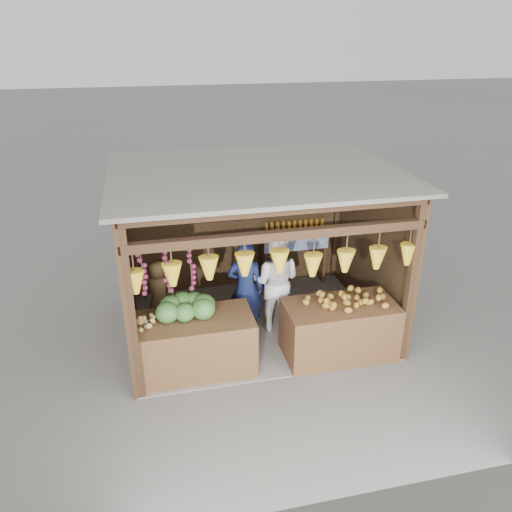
# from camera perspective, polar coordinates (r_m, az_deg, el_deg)

# --- Properties ---
(ground) EXTENTS (80.00, 80.00, 0.00)m
(ground) POSITION_cam_1_polar(r_m,az_deg,el_deg) (8.57, -0.04, -7.76)
(ground) COLOR #514F49
(ground) RESTS_ON ground
(stall_structure) EXTENTS (4.30, 3.30, 2.66)m
(stall_structure) POSITION_cam_1_polar(r_m,az_deg,el_deg) (7.76, -0.22, 2.50)
(stall_structure) COLOR slate
(stall_structure) RESTS_ON ground
(back_shelf) EXTENTS (1.25, 0.32, 1.32)m
(back_shelf) POSITION_cam_1_polar(r_m,az_deg,el_deg) (9.51, 4.41, 1.53)
(back_shelf) COLOR #382314
(back_shelf) RESTS_ON ground
(counter_left) EXTENTS (1.65, 0.85, 0.86)m
(counter_left) POSITION_cam_1_polar(r_m,az_deg,el_deg) (7.36, -6.86, -9.99)
(counter_left) COLOR #4E371A
(counter_left) RESTS_ON ground
(counter_right) EXTENTS (1.66, 0.85, 0.86)m
(counter_right) POSITION_cam_1_polar(r_m,az_deg,el_deg) (7.73, 9.45, -8.28)
(counter_right) COLOR #4F2D1A
(counter_right) RESTS_ON ground
(stool) EXTENTS (0.33, 0.33, 0.31)m
(stool) POSITION_cam_1_polar(r_m,az_deg,el_deg) (8.33, -10.70, -8.01)
(stool) COLOR black
(stool) RESTS_ON ground
(man_standing) EXTENTS (0.66, 0.53, 1.59)m
(man_standing) POSITION_cam_1_polar(r_m,az_deg,el_deg) (8.00, -1.21, -3.69)
(man_standing) COLOR #131D49
(man_standing) RESTS_ON ground
(woman_standing) EXTENTS (1.03, 0.94, 1.73)m
(woman_standing) POSITION_cam_1_polar(r_m,az_deg,el_deg) (8.07, 2.21, -2.87)
(woman_standing) COLOR white
(woman_standing) RESTS_ON ground
(vendor_seated) EXTENTS (0.56, 0.43, 1.03)m
(vendor_seated) POSITION_cam_1_polar(r_m,az_deg,el_deg) (7.99, -11.07, -3.95)
(vendor_seated) COLOR brown
(vendor_seated) RESTS_ON stool
(melon_pile) EXTENTS (1.00, 0.50, 0.32)m
(melon_pile) POSITION_cam_1_polar(r_m,az_deg,el_deg) (7.11, -8.04, -5.74)
(melon_pile) COLOR #165418
(melon_pile) RESTS_ON counter_left
(tanfruit_pile) EXTENTS (0.34, 0.40, 0.13)m
(tanfruit_pile) POSITION_cam_1_polar(r_m,az_deg,el_deg) (7.02, -12.44, -7.44)
(tanfruit_pile) COLOR tan
(tanfruit_pile) RESTS_ON counter_left
(mango_pile) EXTENTS (1.40, 0.64, 0.22)m
(mango_pile) POSITION_cam_1_polar(r_m,az_deg,el_deg) (7.50, 10.27, -4.62)
(mango_pile) COLOR #CC601B
(mango_pile) RESTS_ON counter_right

